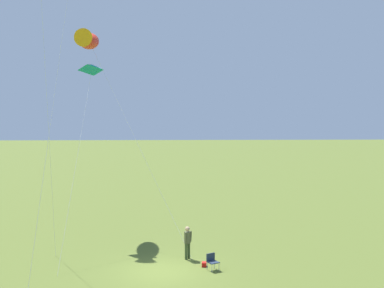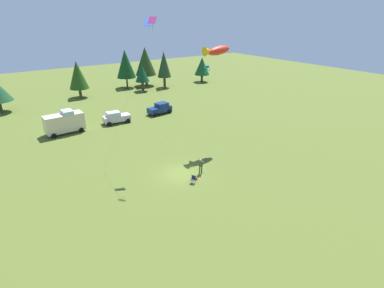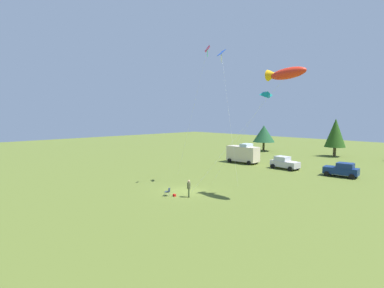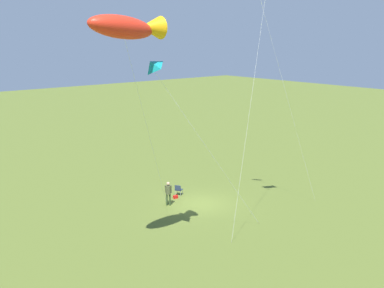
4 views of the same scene
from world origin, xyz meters
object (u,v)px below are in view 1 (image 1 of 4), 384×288
object	(u,v)px
backpack_on_grass	(204,264)
kite_delta_teal	(92,69)
kite_large_fish	(88,41)
folding_chair	(212,260)
person_kite_flyer	(188,240)

from	to	relation	value
backpack_on_grass	kite_delta_teal	xyz separation A→B (m)	(6.46, 6.46, 10.12)
kite_large_fish	kite_delta_teal	xyz separation A→B (m)	(-1.46, -0.48, -1.83)
backpack_on_grass	kite_delta_teal	size ratio (longest dim) A/B	0.03
folding_chair	backpack_on_grass	size ratio (longest dim) A/B	2.56
person_kite_flyer	folding_chair	distance (m)	2.24
folding_chair	kite_large_fish	xyz separation A→B (m)	(8.49, 7.30, 11.57)
folding_chair	kite_delta_teal	distance (m)	13.82
backpack_on_grass	kite_delta_teal	distance (m)	13.64
folding_chair	kite_large_fish	world-z (taller)	kite_large_fish
person_kite_flyer	kite_delta_teal	distance (m)	11.99
folding_chair	backpack_on_grass	bearing A→B (deg)	-177.22
person_kite_flyer	kite_delta_teal	xyz separation A→B (m)	(5.20, 5.65, 9.21)
person_kite_flyer	backpack_on_grass	bearing A→B (deg)	-15.19
person_kite_flyer	folding_chair	xyz separation A→B (m)	(-1.83, -1.18, -0.53)
backpack_on_grass	kite_large_fish	distance (m)	15.93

